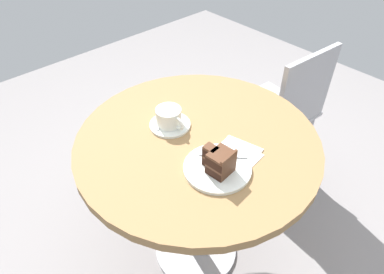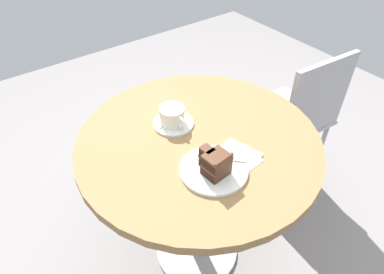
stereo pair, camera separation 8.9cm
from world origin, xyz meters
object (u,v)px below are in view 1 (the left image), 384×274
(fork, at_px, (229,155))
(napkin, at_px, (235,155))
(cake_plate, at_px, (217,168))
(cafe_chair, at_px, (284,107))
(teaspoon, at_px, (162,118))
(saucer, at_px, (170,125))
(coffee_cup, at_px, (169,117))
(cake_slice, at_px, (219,162))

(fork, height_order, napkin, fork)
(cake_plate, xyz_separation_m, cafe_chair, (-0.22, 0.72, -0.24))
(teaspoon, bearing_deg, cake_plate, -134.52)
(napkin, distance_m, cafe_chair, 0.71)
(saucer, bearing_deg, coffee_cup, -73.56)
(coffee_cup, relative_size, napkin, 0.69)
(saucer, distance_m, fork, 0.26)
(cake_plate, bearing_deg, cake_slice, -31.87)
(coffee_cup, distance_m, cafe_chair, 0.75)
(cake_plate, relative_size, fork, 1.78)
(saucer, relative_size, napkin, 0.83)
(coffee_cup, height_order, napkin, coffee_cup)
(teaspoon, bearing_deg, fork, -123.00)
(cake_plate, distance_m, fork, 0.06)
(saucer, relative_size, cake_plate, 0.69)
(cake_plate, bearing_deg, fork, 97.84)
(coffee_cup, height_order, fork, coffee_cup)
(teaspoon, bearing_deg, coffee_cup, -129.68)
(coffee_cup, xyz_separation_m, cafe_chair, (0.05, 0.70, -0.27))
(cake_slice, height_order, cafe_chair, cafe_chair)
(teaspoon, relative_size, napkin, 0.49)
(napkin, bearing_deg, coffee_cup, -166.87)
(saucer, xyz_separation_m, fork, (0.26, 0.03, 0.01))
(coffee_cup, distance_m, napkin, 0.27)
(cake_plate, bearing_deg, teaspoon, 175.16)
(cake_slice, distance_m, napkin, 0.11)
(napkin, bearing_deg, cake_slice, -79.65)
(coffee_cup, xyz_separation_m, fork, (0.26, 0.04, -0.03))
(cafe_chair, bearing_deg, teaspoon, -2.92)
(cafe_chair, bearing_deg, cake_slice, 22.31)
(saucer, bearing_deg, cake_slice, -7.73)
(fork, xyz_separation_m, cafe_chair, (-0.21, 0.66, -0.24))
(napkin, xyz_separation_m, cafe_chair, (-0.22, 0.64, -0.23))
(teaspoon, height_order, cafe_chair, cafe_chair)
(teaspoon, height_order, fork, fork)
(coffee_cup, xyz_separation_m, napkin, (0.26, 0.06, -0.04))
(cake_slice, bearing_deg, fork, 107.57)
(coffee_cup, relative_size, fork, 1.02)
(cake_slice, bearing_deg, coffee_cup, 172.93)
(teaspoon, bearing_deg, cafe_chair, -47.27)
(teaspoon, relative_size, fork, 0.72)
(coffee_cup, relative_size, cake_slice, 1.26)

